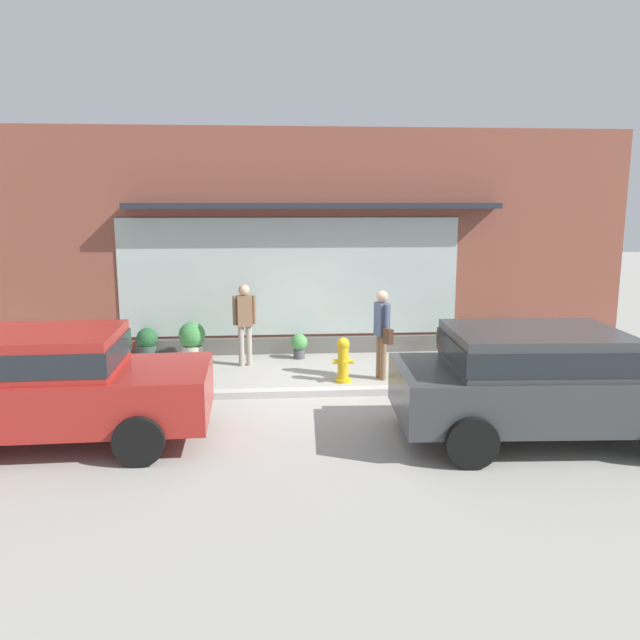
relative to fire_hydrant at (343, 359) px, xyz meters
The scene contains 13 objects.
ground_plane 0.83m from the fire_hydrant, 120.66° to the right, with size 60.00×60.00×0.00m, color #9E9B93.
curb_strip 0.97m from the fire_hydrant, 114.11° to the right, with size 14.00×0.24×0.12m, color #B2B2AD.
storefront 3.25m from the fire_hydrant, 98.33° to the left, with size 14.00×0.81×4.88m.
fire_hydrant is the anchor object (origin of this frame).
pedestrian_with_handbag 0.94m from the fire_hydrant, ahead, with size 0.29×0.62×1.69m.
pedestrian_passerby 2.37m from the fire_hydrant, 144.08° to the left, with size 0.47×0.25×1.68m.
parked_car_dark_gray 3.97m from the fire_hydrant, 52.00° to the right, with size 4.28×2.26×1.58m.
parked_car_red 5.28m from the fire_hydrant, 148.84° to the right, with size 4.46×2.09×1.59m.
potted_plant_window_center 2.00m from the fire_hydrant, 111.56° to the left, with size 0.36×0.36×0.54m.
potted_plant_by_entrance 2.97m from the fire_hydrant, 33.83° to the left, with size 0.55×0.55×0.74m.
potted_plant_window_right 3.47m from the fire_hydrant, 149.16° to the left, with size 0.55×0.55×0.84m.
potted_plant_near_hydrant 4.29m from the fire_hydrant, 26.02° to the left, with size 0.44×0.44×0.61m.
potted_plant_corner_tall 4.46m from the fire_hydrant, 152.59° to the left, with size 0.44×0.44×0.68m.
Camera 1 is at (-0.98, -10.71, 3.31)m, focal length 35.46 mm.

